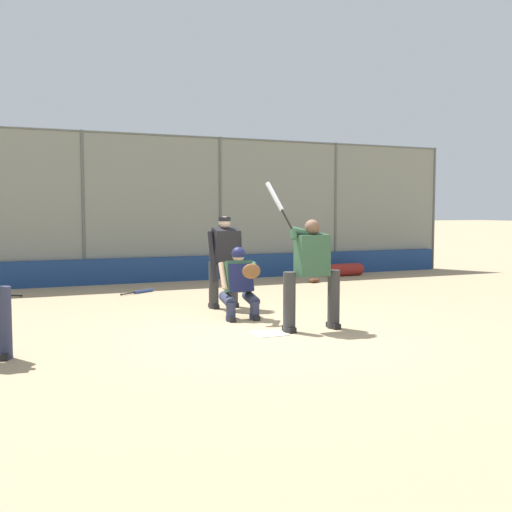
{
  "coord_description": "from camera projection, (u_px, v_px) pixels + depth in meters",
  "views": [
    {
      "loc": [
        3.5,
        7.74,
        1.77
      ],
      "look_at": [
        -0.21,
        -1.0,
        1.05
      ],
      "focal_mm": 42.0,
      "sensor_mm": 36.0,
      "label": 1
    }
  ],
  "objects": [
    {
      "name": "bleachers_beyond",
      "position": [
        235.0,
        248.0,
        18.82
      ],
      "size": [
        12.05,
        3.05,
        1.8
      ],
      "color": "slate",
      "rests_on": "ground_plane"
    },
    {
      "name": "umpire_home",
      "position": [
        224.0,
        259.0,
        10.85
      ],
      "size": [
        0.68,
        0.43,
        1.67
      ],
      "rotation": [
        0.0,
        0.0,
        0.07
      ],
      "color": "#333333",
      "rests_on": "ground_plane"
    },
    {
      "name": "backstop_fence",
      "position": [
        155.0,
        205.0,
        14.84
      ],
      "size": [
        17.3,
        0.08,
        3.67
      ],
      "color": "#515651",
      "rests_on": "ground_plane"
    },
    {
      "name": "ground_plane",
      "position": [
        270.0,
        334.0,
        8.6
      ],
      "size": [
        160.0,
        160.0,
        0.0
      ],
      "primitive_type": "plane",
      "color": "tan"
    },
    {
      "name": "home_plate_marker",
      "position": [
        270.0,
        334.0,
        8.6
      ],
      "size": [
        0.43,
        0.43,
        0.01
      ],
      "primitive_type": "cube",
      "color": "white",
      "rests_on": "ground_plane"
    },
    {
      "name": "spare_bat_near_backstop",
      "position": [
        141.0,
        292.0,
        12.87
      ],
      "size": [
        0.8,
        0.52,
        0.07
      ],
      "rotation": [
        0.0,
        0.0,
        3.69
      ],
      "color": "black",
      "rests_on": "ground_plane"
    },
    {
      "name": "catcher_behind_plate",
      "position": [
        240.0,
        282.0,
        9.76
      ],
      "size": [
        0.63,
        0.75,
        1.18
      ],
      "rotation": [
        0.0,
        0.0,
        -0.07
      ],
      "color": "#2D334C",
      "rests_on": "ground_plane"
    },
    {
      "name": "padding_wall",
      "position": [
        156.0,
        270.0,
        14.87
      ],
      "size": [
        16.88,
        0.18,
        0.61
      ],
      "primitive_type": "cube",
      "color": "navy",
      "rests_on": "ground_plane"
    },
    {
      "name": "fielding_glove_on_dirt",
      "position": [
        314.0,
        281.0,
        14.73
      ],
      "size": [
        0.29,
        0.22,
        0.11
      ],
      "color": "#56331E",
      "rests_on": "ground_plane"
    },
    {
      "name": "equipment_bag_dugout_side",
      "position": [
        345.0,
        270.0,
        16.26
      ],
      "size": [
        1.16,
        0.34,
        0.34
      ],
      "color": "maroon",
      "rests_on": "ground_plane"
    },
    {
      "name": "batter_at_plate",
      "position": [
        311.0,
        270.0,
        8.83
      ],
      "size": [
        1.04,
        0.62,
        2.2
      ],
      "rotation": [
        0.0,
        0.0,
        -0.02
      ],
      "color": "#333333",
      "rests_on": "ground_plane"
    }
  ]
}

